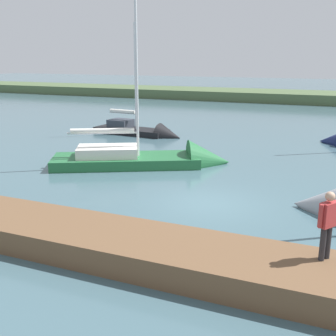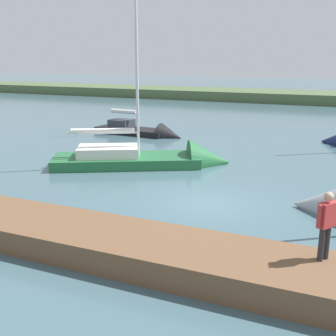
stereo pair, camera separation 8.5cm
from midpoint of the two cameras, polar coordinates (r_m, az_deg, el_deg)
ground_plane at (r=16.33m, az=5.52°, el=-4.82°), size 200.00×200.00×0.00m
far_shoreline at (r=55.71m, az=18.48°, el=8.52°), size 180.00×8.00×2.40m
dock_pier at (r=11.68m, az=-2.42°, el=-11.15°), size 22.49×2.42×0.73m
sailboat_outer_mooring at (r=30.40m, az=-3.05°, el=4.76°), size 6.98×2.50×8.66m
sailboat_inner_slip at (r=21.88m, az=-1.15°, el=0.87°), size 9.27×6.38×9.71m
person_on_dock at (r=10.69m, az=20.95°, el=-6.76°), size 0.44×0.56×1.72m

